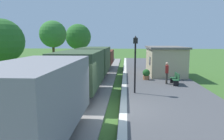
# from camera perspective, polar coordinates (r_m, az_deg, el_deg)

# --- Properties ---
(ground_plane) EXTENTS (160.00, 160.00, 0.00)m
(ground_plane) POSITION_cam_1_polar(r_m,az_deg,el_deg) (11.05, 0.96, -11.36)
(ground_plane) COLOR #3D6628
(platform_slab) EXTENTS (6.00, 60.00, 0.25)m
(platform_slab) POSITION_cam_1_polar(r_m,az_deg,el_deg) (11.32, 17.66, -10.59)
(platform_slab) COLOR #4C4C4F
(platform_slab) RESTS_ON ground
(platform_edge_stripe) EXTENTS (0.36, 60.00, 0.01)m
(platform_edge_stripe) POSITION_cam_1_polar(r_m,az_deg,el_deg) (10.95, 3.09, -10.14)
(platform_edge_stripe) COLOR silver
(platform_edge_stripe) RESTS_ON platform_slab
(track_ballast) EXTENTS (3.80, 60.00, 0.12)m
(track_ballast) POSITION_cam_1_polar(r_m,az_deg,el_deg) (11.39, -11.40, -10.59)
(track_ballast) COLOR gray
(track_ballast) RESTS_ON ground
(rail_near) EXTENTS (0.07, 60.00, 0.14)m
(rail_near) POSITION_cam_1_polar(r_m,az_deg,el_deg) (11.19, -7.80, -10.15)
(rail_near) COLOR slate
(rail_near) RESTS_ON track_ballast
(rail_far) EXTENTS (0.07, 60.00, 0.14)m
(rail_far) POSITION_cam_1_polar(r_m,az_deg,el_deg) (11.55, -14.92, -9.76)
(rail_far) COLOR slate
(rail_far) RESTS_ON track_ballast
(freight_train) EXTENTS (2.50, 26.00, 2.72)m
(freight_train) POSITION_cam_1_polar(r_m,az_deg,el_deg) (16.23, -6.57, 0.75)
(freight_train) COLOR gray
(freight_train) RESTS_ON rail_near
(station_hut) EXTENTS (3.50, 5.80, 2.78)m
(station_hut) POSITION_cam_1_polar(r_m,az_deg,el_deg) (21.87, 14.02, 2.54)
(station_hut) COLOR tan
(station_hut) RESTS_ON platform_slab
(bench_near_hut) EXTENTS (0.42, 1.50, 0.91)m
(bench_near_hut) POSITION_cam_1_polar(r_m,az_deg,el_deg) (17.10, 16.65, -2.21)
(bench_near_hut) COLOR #1E4C2D
(bench_near_hut) RESTS_ON platform_slab
(bench_down_platform) EXTENTS (0.42, 1.50, 0.91)m
(bench_down_platform) POSITION_cam_1_polar(r_m,az_deg,el_deg) (26.05, 12.19, 1.39)
(bench_down_platform) COLOR #1E4C2D
(bench_down_platform) RESTS_ON platform_slab
(person_waiting) EXTENTS (0.30, 0.42, 1.71)m
(person_waiting) POSITION_cam_1_polar(r_m,az_deg,el_deg) (17.12, 14.52, -0.55)
(person_waiting) COLOR #38332D
(person_waiting) RESTS_ON platform_slab
(potted_planter) EXTENTS (0.64, 0.64, 0.92)m
(potted_planter) POSITION_cam_1_polar(r_m,az_deg,el_deg) (18.65, 9.19, -1.13)
(potted_planter) COLOR #9E6642
(potted_planter) RESTS_ON platform_slab
(lamp_post_near) EXTENTS (0.28, 0.28, 3.70)m
(lamp_post_near) POSITION_cam_1_polar(r_m,az_deg,el_deg) (13.58, 6.27, 4.34)
(lamp_post_near) COLOR black
(lamp_post_near) RESTS_ON platform_slab
(tree_trackside_mid) EXTENTS (3.50, 3.50, 5.33)m
(tree_trackside_mid) POSITION_cam_1_polar(r_m,az_deg,el_deg) (18.83, -27.57, 6.86)
(tree_trackside_mid) COLOR #4C3823
(tree_trackside_mid) RESTS_ON ground
(tree_trackside_far) EXTENTS (3.04, 3.04, 5.85)m
(tree_trackside_far) POSITION_cam_1_polar(r_m,az_deg,el_deg) (25.21, -15.60, 9.23)
(tree_trackside_far) COLOR #4C3823
(tree_trackside_far) RESTS_ON ground
(tree_field_left) EXTENTS (3.91, 3.91, 6.12)m
(tree_field_left) POSITION_cam_1_polar(r_m,az_deg,el_deg) (33.46, -9.04, 8.81)
(tree_field_left) COLOR #4C3823
(tree_field_left) RESTS_ON ground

